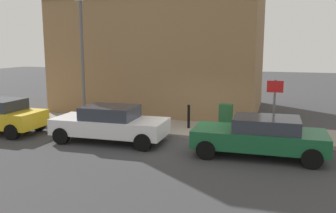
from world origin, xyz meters
The scene contains 9 objects.
ground centered at (0.00, 0.00, 0.00)m, with size 80.00×80.00×0.00m, color #38383A.
sidewalk centered at (1.82, 6.00, 0.07)m, with size 2.76×30.00×0.15m, color gray.
corner_building centered at (7.07, 3.44, 4.87)m, with size 7.84×10.87×9.74m.
car_green centered at (-1.03, -2.51, 0.72)m, with size 1.96×4.39×1.36m.
car_white centered at (-0.82, 3.17, 0.73)m, with size 1.96×4.44×1.41m.
utility_cabinet centered at (1.65, -0.97, 0.68)m, with size 0.46×0.61×1.15m.
bollard_near_cabinet centered at (1.75, 0.65, 0.70)m, with size 0.14×0.14×1.04m.
street_sign centered at (0.78, -2.90, 1.66)m, with size 0.08×0.60×2.30m.
lamppost centered at (1.48, 5.62, 3.30)m, with size 0.20×0.44×5.72m.
Camera 1 is at (-13.19, -2.99, 3.73)m, focal length 38.43 mm.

